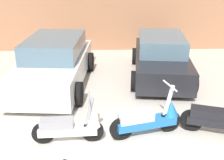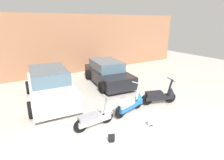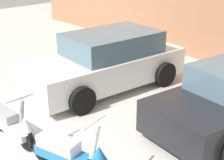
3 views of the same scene
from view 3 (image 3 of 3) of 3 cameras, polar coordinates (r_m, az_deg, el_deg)
scooter_front_left at (r=6.72m, az=-16.23°, el=-6.92°), size 1.46×0.52×1.02m
scooter_front_right at (r=5.58m, az=-6.45°, el=-12.17°), size 1.56×0.71×1.11m
car_rear_left at (r=8.75m, az=-0.94°, el=3.09°), size 2.28×4.28×1.41m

